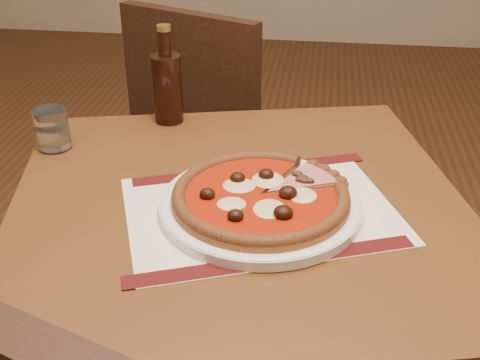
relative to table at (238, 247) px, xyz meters
name	(u,v)px	position (x,y,z in m)	size (l,w,h in m)	color
table	(238,247)	(0.00, 0.00, 0.00)	(0.97, 0.97, 0.75)	brown
chair_far	(214,133)	(-0.18, 0.74, -0.13)	(0.57, 0.57, 0.92)	black
placemat	(260,210)	(0.04, -0.03, 0.10)	(0.45, 0.32, 0.00)	silver
plate	(260,205)	(0.04, -0.03, 0.11)	(0.35, 0.35, 0.02)	white
pizza	(260,195)	(0.04, -0.03, 0.13)	(0.30, 0.30, 0.04)	brown
ham_slice	(308,179)	(0.12, 0.05, 0.13)	(0.14, 0.13, 0.02)	brown
water_glass	(52,129)	(-0.41, 0.15, 0.14)	(0.07, 0.07, 0.08)	white
bottle	(167,85)	(-0.20, 0.32, 0.19)	(0.07, 0.07, 0.22)	black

